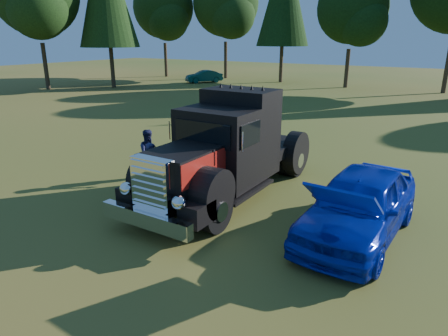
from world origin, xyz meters
The scene contains 6 objects.
ground centered at (0.00, 0.00, 0.00)m, with size 120.00×120.00×0.00m, color #2C5118.
diamond_t_truck centered at (0.68, 1.20, 1.28)m, with size 3.35×7.16×3.00m.
hotrod_coupe centered at (4.63, 0.69, 0.79)m, with size 2.06×4.71×1.89m.
spectator_near centered at (-1.02, 0.01, 0.80)m, with size 0.58×0.38×1.60m, color #1D2E44.
spectator_far centered at (-2.17, 1.15, 0.81)m, with size 0.79×0.62×1.63m, color #202A4A.
distant_teal_car centered at (-17.42, 25.93, 0.61)m, with size 1.29×3.70×1.22m, color #093A35.
Camera 1 is at (6.50, -8.04, 4.42)m, focal length 32.00 mm.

